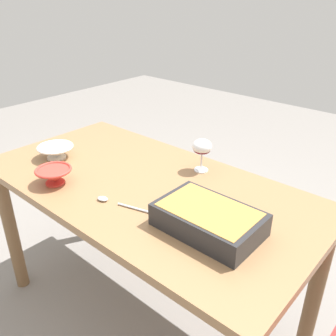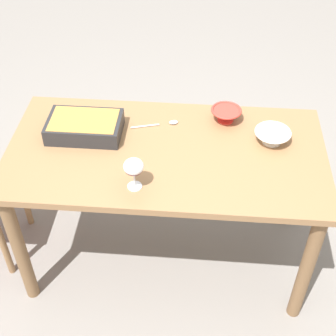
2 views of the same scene
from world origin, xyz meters
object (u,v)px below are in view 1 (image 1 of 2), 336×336
at_px(wine_glass, 202,148).
at_px(casserole_dish, 209,218).
at_px(small_bowl, 56,151).
at_px(serving_spoon, 113,202).
at_px(dining_table, 145,205).
at_px(mixing_bowl, 54,175).

relative_size(wine_glass, casserole_dish, 0.43).
distance_m(casserole_dish, small_bowl, 0.89).
bearing_deg(casserole_dish, small_bowl, -179.25).
xyz_separation_m(wine_glass, serving_spoon, (-0.09, -0.45, -0.10)).
xyz_separation_m(dining_table, wine_glass, (0.11, 0.25, 0.22)).
xyz_separation_m(dining_table, serving_spoon, (0.03, -0.19, 0.12)).
bearing_deg(mixing_bowl, casserole_dish, 13.34).
height_order(wine_glass, casserole_dish, wine_glass).
height_order(wine_glass, serving_spoon, wine_glass).
bearing_deg(mixing_bowl, serving_spoon, 10.66).
distance_m(wine_glass, casserole_dish, 0.45).
bearing_deg(wine_glass, serving_spoon, -100.98).
xyz_separation_m(wine_glass, small_bowl, (-0.61, -0.36, -0.07)).
bearing_deg(wine_glass, dining_table, -114.01).
relative_size(dining_table, casserole_dish, 4.26).
height_order(casserole_dish, small_bowl, casserole_dish).
height_order(wine_glass, mixing_bowl, wine_glass).
distance_m(dining_table, small_bowl, 0.53).
relative_size(wine_glass, small_bowl, 0.88).
distance_m(dining_table, wine_glass, 0.36).
bearing_deg(small_bowl, mixing_bowl, -34.42).
distance_m(dining_table, mixing_bowl, 0.40).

